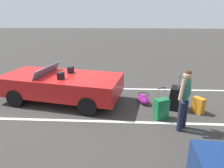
{
  "coord_description": "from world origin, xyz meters",
  "views": [
    {
      "loc": [
        -2.11,
        6.43,
        2.92
      ],
      "look_at": [
        -1.78,
        0.26,
        0.75
      ],
      "focal_mm": 31.76,
      "sensor_mm": 36.0,
      "label": 1
    }
  ],
  "objects": [
    {
      "name": "traveler_person",
      "position": [
        -3.72,
        1.69,
        0.93
      ],
      "size": [
        0.47,
        0.5,
        1.65
      ],
      "rotation": [
        0.0,
        0.0,
        -0.75
      ],
      "color": "#1E2338",
      "rests_on": "ground_plane"
    },
    {
      "name": "lot_line_mid",
      "position": [
        0.0,
        1.41,
        0.0
      ],
      "size": [
        18.0,
        0.12,
        0.01
      ],
      "primitive_type": "cube",
      "color": "silver",
      "rests_on": "ground_plane"
    },
    {
      "name": "convertible_car",
      "position": [
        0.2,
        -0.04,
        0.59
      ],
      "size": [
        4.39,
        2.52,
        1.24
      ],
      "rotation": [
        0.0,
        0.0,
        -0.19
      ],
      "color": "red",
      "rests_on": "ground_plane"
    },
    {
      "name": "duffel_bag",
      "position": [
        -2.85,
        0.08,
        0.16
      ],
      "size": [
        0.47,
        0.7,
        0.34
      ],
      "rotation": [
        0.0,
        0.0,
        1.86
      ],
      "color": "#991E8C",
      "rests_on": "ground_plane"
    },
    {
      "name": "suitcase_large_black",
      "position": [
        -3.83,
        0.44,
        0.37
      ],
      "size": [
        0.43,
        0.55,
        1.1
      ],
      "rotation": [
        0.0,
        0.0,
        5.93
      ],
      "color": "black",
      "rests_on": "ground_plane"
    },
    {
      "name": "lot_line_near",
      "position": [
        0.0,
        -1.29,
        0.0
      ],
      "size": [
        18.0,
        0.12,
        0.01
      ],
      "primitive_type": "cube",
      "color": "silver",
      "rests_on": "ground_plane"
    },
    {
      "name": "suitcase_medium_bright",
      "position": [
        -3.28,
        1.13,
        0.31
      ],
      "size": [
        0.46,
        0.38,
        0.95
      ],
      "rotation": [
        0.0,
        0.0,
        1.99
      ],
      "color": "#19723F",
      "rests_on": "ground_plane"
    },
    {
      "name": "suitcase_small_carryon",
      "position": [
        -4.51,
        0.7,
        0.25
      ],
      "size": [
        0.35,
        0.39,
        0.5
      ],
      "rotation": [
        0.0,
        0.0,
        3.73
      ],
      "color": "orange",
      "rests_on": "ground_plane"
    },
    {
      "name": "ground_plane",
      "position": [
        0.0,
        0.0,
        0.0
      ],
      "size": [
        80.0,
        80.0,
        0.0
      ],
      "primitive_type": "plane",
      "color": "#383533"
    }
  ]
}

